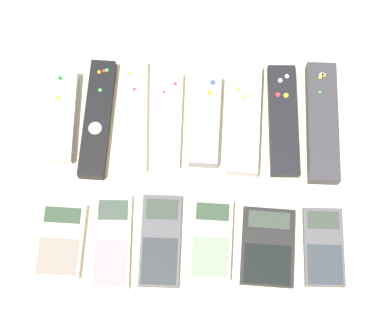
{
  "coord_description": "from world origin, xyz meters",
  "views": [
    {
      "loc": [
        0.01,
        -0.3,
        1.05
      ],
      "look_at": [
        0.0,
        0.03,
        0.01
      ],
      "focal_mm": 60.0,
      "sensor_mm": 36.0,
      "label": 1
    }
  ],
  "objects_px": {
    "remote_2": "(134,116)",
    "calculator_0": "(60,240)",
    "remote_3": "(169,120)",
    "calculator_3": "(211,239)",
    "remote_6": "(283,120)",
    "remote_1": "(98,119)",
    "calculator_4": "(268,247)",
    "calculator_5": "(324,247)",
    "remote_7": "(322,122)",
    "remote_0": "(63,117)",
    "remote_4": "(205,121)",
    "remote_5": "(244,119)",
    "calculator_2": "(161,240)",
    "calculator_1": "(112,242)"
  },
  "relations": [
    {
      "from": "remote_2",
      "to": "calculator_1",
      "type": "xyz_separation_m",
      "value": [
        -0.02,
        -0.22,
        -0.0
      ]
    },
    {
      "from": "calculator_5",
      "to": "remote_2",
      "type": "bearing_deg",
      "value": 145.39
    },
    {
      "from": "remote_0",
      "to": "calculator_5",
      "type": "distance_m",
      "value": 0.5
    },
    {
      "from": "remote_4",
      "to": "calculator_3",
      "type": "xyz_separation_m",
      "value": [
        0.01,
        -0.21,
        -0.0
      ]
    },
    {
      "from": "remote_3",
      "to": "calculator_5",
      "type": "relative_size",
      "value": 1.35
    },
    {
      "from": "remote_3",
      "to": "calculator_5",
      "type": "distance_m",
      "value": 0.34
    },
    {
      "from": "remote_5",
      "to": "calculator_1",
      "type": "distance_m",
      "value": 0.31
    },
    {
      "from": "remote_3",
      "to": "remote_7",
      "type": "bearing_deg",
      "value": 0.47
    },
    {
      "from": "remote_4",
      "to": "remote_7",
      "type": "bearing_deg",
      "value": 2.62
    },
    {
      "from": "calculator_5",
      "to": "remote_7",
      "type": "bearing_deg",
      "value": 88.87
    },
    {
      "from": "remote_0",
      "to": "remote_2",
      "type": "relative_size",
      "value": 0.81
    },
    {
      "from": "remote_5",
      "to": "calculator_2",
      "type": "bearing_deg",
      "value": -120.04
    },
    {
      "from": "remote_1",
      "to": "remote_6",
      "type": "xyz_separation_m",
      "value": [
        0.32,
        0.01,
        -0.0
      ]
    },
    {
      "from": "calculator_4",
      "to": "calculator_5",
      "type": "height_order",
      "value": "same"
    },
    {
      "from": "remote_6",
      "to": "calculator_5",
      "type": "distance_m",
      "value": 0.23
    },
    {
      "from": "remote_0",
      "to": "calculator_3",
      "type": "height_order",
      "value": "remote_0"
    },
    {
      "from": "calculator_4",
      "to": "calculator_0",
      "type": "bearing_deg",
      "value": -177.49
    },
    {
      "from": "calculator_1",
      "to": "calculator_4",
      "type": "xyz_separation_m",
      "value": [
        0.26,
        -0.0,
        0.0
      ]
    },
    {
      "from": "remote_3",
      "to": "calculator_3",
      "type": "relative_size",
      "value": 1.31
    },
    {
      "from": "remote_7",
      "to": "calculator_5",
      "type": "height_order",
      "value": "remote_7"
    },
    {
      "from": "calculator_0",
      "to": "calculator_4",
      "type": "distance_m",
      "value": 0.34
    },
    {
      "from": "remote_3",
      "to": "calculator_5",
      "type": "bearing_deg",
      "value": -39.2
    },
    {
      "from": "calculator_4",
      "to": "calculator_5",
      "type": "xyz_separation_m",
      "value": [
        0.09,
        0.0,
        0.0
      ]
    },
    {
      "from": "remote_1",
      "to": "calculator_2",
      "type": "relative_size",
      "value": 1.41
    },
    {
      "from": "remote_6",
      "to": "calculator_5",
      "type": "height_order",
      "value": "remote_6"
    },
    {
      "from": "remote_5",
      "to": "calculator_3",
      "type": "height_order",
      "value": "remote_5"
    },
    {
      "from": "remote_1",
      "to": "calculator_1",
      "type": "height_order",
      "value": "remote_1"
    },
    {
      "from": "remote_5",
      "to": "remote_7",
      "type": "height_order",
      "value": "remote_7"
    },
    {
      "from": "calculator_1",
      "to": "remote_5",
      "type": "bearing_deg",
      "value": 44.22
    },
    {
      "from": "remote_0",
      "to": "calculator_2",
      "type": "distance_m",
      "value": 0.28
    },
    {
      "from": "remote_0",
      "to": "calculator_2",
      "type": "xyz_separation_m",
      "value": [
        0.18,
        -0.21,
        -0.01
      ]
    },
    {
      "from": "calculator_2",
      "to": "calculator_5",
      "type": "xyz_separation_m",
      "value": [
        0.27,
        -0.0,
        0.0
      ]
    },
    {
      "from": "remote_4",
      "to": "remote_2",
      "type": "bearing_deg",
      "value": 178.24
    },
    {
      "from": "calculator_5",
      "to": "calculator_4",
      "type": "bearing_deg",
      "value": -178.77
    },
    {
      "from": "remote_1",
      "to": "calculator_2",
      "type": "xyz_separation_m",
      "value": [
        0.12,
        -0.21,
        -0.01
      ]
    },
    {
      "from": "remote_6",
      "to": "remote_1",
      "type": "bearing_deg",
      "value": -179.73
    },
    {
      "from": "calculator_4",
      "to": "remote_4",
      "type": "bearing_deg",
      "value": 118.99
    },
    {
      "from": "calculator_3",
      "to": "remote_6",
      "type": "bearing_deg",
      "value": 62.39
    },
    {
      "from": "remote_6",
      "to": "calculator_4",
      "type": "xyz_separation_m",
      "value": [
        -0.03,
        -0.22,
        -0.0
      ]
    },
    {
      "from": "remote_7",
      "to": "calculator_3",
      "type": "height_order",
      "value": "remote_7"
    },
    {
      "from": "remote_5",
      "to": "remote_1",
      "type": "bearing_deg",
      "value": -176.34
    },
    {
      "from": "remote_2",
      "to": "remote_7",
      "type": "bearing_deg",
      "value": -3.18
    },
    {
      "from": "remote_0",
      "to": "calculator_1",
      "type": "distance_m",
      "value": 0.24
    },
    {
      "from": "remote_1",
      "to": "calculator_3",
      "type": "xyz_separation_m",
      "value": [
        0.2,
        -0.21,
        -0.0
      ]
    },
    {
      "from": "remote_2",
      "to": "calculator_0",
      "type": "height_order",
      "value": "remote_2"
    },
    {
      "from": "remote_4",
      "to": "remote_5",
      "type": "distance_m",
      "value": 0.07
    },
    {
      "from": "calculator_2",
      "to": "remote_4",
      "type": "bearing_deg",
      "value": 72.27
    },
    {
      "from": "remote_5",
      "to": "calculator_1",
      "type": "height_order",
      "value": "remote_5"
    },
    {
      "from": "remote_6",
      "to": "remote_3",
      "type": "bearing_deg",
      "value": -179.64
    },
    {
      "from": "remote_0",
      "to": "calculator_3",
      "type": "xyz_separation_m",
      "value": [
        0.26,
        -0.21,
        -0.0
      ]
    }
  ]
}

